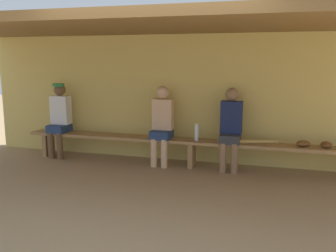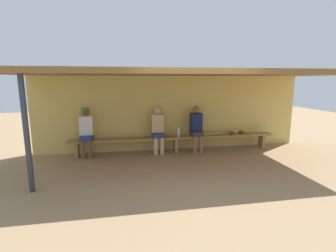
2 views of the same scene
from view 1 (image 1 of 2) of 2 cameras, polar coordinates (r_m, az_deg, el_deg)
ground_plane at (r=4.86m, az=-0.36°, el=-11.26°), size 24.00×24.00×0.00m
back_wall at (r=6.50m, az=4.63°, el=4.20°), size 8.00×0.20×2.20m
dugout_roof at (r=5.22m, az=1.86°, el=15.50°), size 8.00×2.80×0.12m
bench at (r=6.18m, az=3.70°, el=-2.80°), size 6.00×0.36×0.46m
player_in_red at (r=7.07m, az=-16.36°, el=1.42°), size 0.34×0.42×1.34m
player_shirtless_tan at (r=6.02m, az=9.63°, el=0.04°), size 0.34×0.42×1.34m
player_rightmost at (r=6.25m, az=-0.92°, el=0.56°), size 0.34×0.42×1.34m
water_bottle_orange at (r=6.10m, az=4.43°, el=-1.02°), size 0.07×0.07×0.28m
baseball_glove_dark_brown at (r=6.06m, az=20.09°, el=-2.54°), size 0.29×0.28×0.09m
baseball_glove_worn at (r=6.11m, az=23.16°, el=-2.66°), size 0.19×0.25×0.09m
baseball_bat at (r=6.03m, az=13.28°, el=-2.36°), size 0.76×0.27×0.07m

